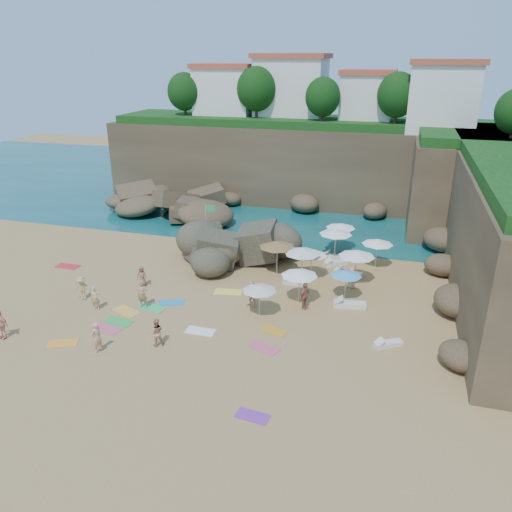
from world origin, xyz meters
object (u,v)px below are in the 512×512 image
(parasol_1, at_px, (341,226))
(lounger_0, at_px, (334,257))
(flag_pole, at_px, (208,222))
(person_stand_4, at_px, (351,278))
(parasol_2, at_px, (336,231))
(person_stand_5, at_px, (195,252))
(person_stand_0, at_px, (95,298))
(person_stand_6, at_px, (97,337))
(person_stand_2, at_px, (264,236))
(parasol_0, at_px, (312,253))
(rock_outcrop, at_px, (231,264))
(person_stand_1, at_px, (156,332))
(person_stand_3, at_px, (305,296))

(parasol_1, height_order, lounger_0, parasol_1)
(parasol_1, xyz_separation_m, lounger_0, (-0.16, -2.15, -1.90))
(flag_pole, xyz_separation_m, parasol_1, (9.97, 3.73, -0.57))
(parasol_1, height_order, person_stand_4, parasol_1)
(parasol_2, bearing_deg, lounger_0, -87.59)
(parasol_2, height_order, person_stand_4, parasol_2)
(person_stand_5, bearing_deg, lounger_0, -6.47)
(person_stand_0, bearing_deg, person_stand_6, -76.12)
(person_stand_2, xyz_separation_m, person_stand_6, (-4.29, -18.04, 0.06))
(lounger_0, xyz_separation_m, person_stand_4, (1.83, -4.96, 0.60))
(person_stand_4, bearing_deg, parasol_2, 153.35)
(parasol_0, bearing_deg, lounger_0, 74.56)
(rock_outcrop, bearing_deg, person_stand_4, -11.03)
(parasol_0, distance_m, person_stand_1, 13.02)
(person_stand_1, xyz_separation_m, person_stand_6, (-2.77, -1.45, 0.07))
(person_stand_2, bearing_deg, person_stand_5, 57.41)
(parasol_2, relative_size, person_stand_1, 1.38)
(parasol_0, distance_m, person_stand_4, 3.30)
(person_stand_4, height_order, person_stand_5, person_stand_5)
(person_stand_4, bearing_deg, parasol_1, 149.61)
(rock_outcrop, xyz_separation_m, person_stand_1, (-0.19, -12.06, 0.80))
(person_stand_2, bearing_deg, lounger_0, 174.92)
(lounger_0, bearing_deg, parasol_2, 103.60)
(person_stand_3, bearing_deg, person_stand_5, 83.63)
(person_stand_1, bearing_deg, person_stand_2, -126.00)
(person_stand_3, xyz_separation_m, person_stand_6, (-9.72, -7.88, 0.00))
(parasol_1, height_order, person_stand_3, parasol_1)
(rock_outcrop, relative_size, person_stand_0, 4.84)
(person_stand_0, bearing_deg, person_stand_4, 7.08)
(rock_outcrop, distance_m, person_stand_0, 10.99)
(person_stand_0, distance_m, person_stand_5, 9.49)
(parasol_2, bearing_deg, person_stand_4, -73.06)
(person_stand_3, height_order, person_stand_5, person_stand_3)
(lounger_0, height_order, person_stand_0, person_stand_0)
(flag_pole, distance_m, person_stand_0, 11.57)
(person_stand_1, bearing_deg, person_stand_4, -163.30)
(parasol_1, bearing_deg, person_stand_6, -119.19)
(rock_outcrop, relative_size, person_stand_2, 4.63)
(parasol_1, relative_size, person_stand_5, 1.54)
(rock_outcrop, bearing_deg, person_stand_2, 73.49)
(person_stand_6, bearing_deg, lounger_0, 161.49)
(flag_pole, xyz_separation_m, parasol_0, (8.71, -2.41, -0.72))
(parasol_2, height_order, person_stand_3, parasol_2)
(flag_pole, relative_size, parasol_0, 1.87)
(lounger_0, bearing_deg, parasol_0, -94.24)
(person_stand_5, bearing_deg, flag_pole, 53.96)
(person_stand_5, bearing_deg, person_stand_3, -54.57)
(flag_pole, distance_m, person_stand_5, 2.69)
(person_stand_0, distance_m, person_stand_4, 16.75)
(person_stand_6, bearing_deg, rock_outcrop, -178.99)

